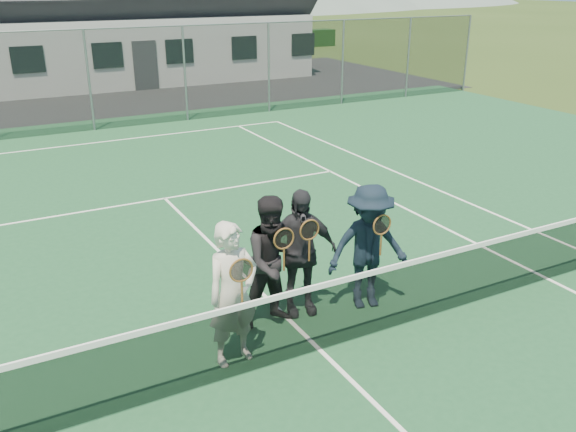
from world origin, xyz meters
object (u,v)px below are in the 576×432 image
at_px(player_b, 274,262).
at_px(player_c, 299,252).
at_px(player_d, 369,247).
at_px(player_a, 233,294).
at_px(tennis_net, 321,314).

distance_m(player_b, player_c, 0.44).
bearing_deg(player_d, player_b, 171.57).
xyz_separation_m(player_b, player_c, (0.42, 0.10, 0.00)).
bearing_deg(player_a, tennis_net, -17.68).
distance_m(tennis_net, player_a, 1.13).
bearing_deg(tennis_net, player_a, 162.32).
bearing_deg(player_c, tennis_net, -103.73).
distance_m(player_c, player_d, 0.98).
bearing_deg(player_c, player_a, -152.36).
bearing_deg(tennis_net, player_d, 30.23).
xyz_separation_m(tennis_net, player_b, (-0.19, 0.88, 0.38)).
relative_size(tennis_net, player_d, 6.49).
bearing_deg(player_d, player_a, -170.67).
height_order(player_b, player_d, same).
xyz_separation_m(tennis_net, player_a, (-1.01, 0.32, 0.38)).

